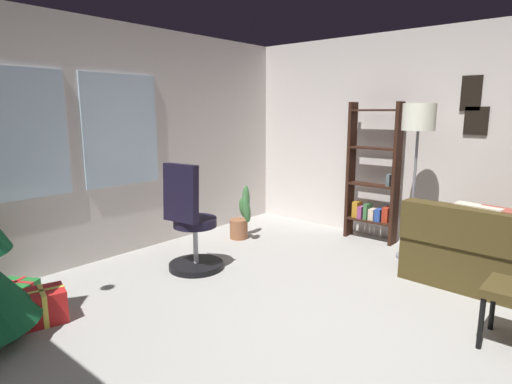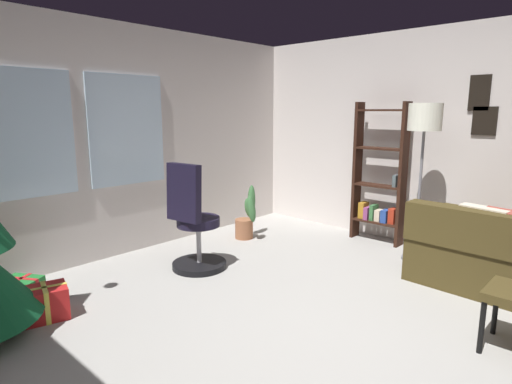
{
  "view_description": "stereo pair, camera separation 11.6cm",
  "coord_description": "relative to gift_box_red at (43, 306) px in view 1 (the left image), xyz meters",
  "views": [
    {
      "loc": [
        -2.42,
        -1.22,
        1.61
      ],
      "look_at": [
        0.07,
        0.93,
        0.97
      ],
      "focal_mm": 29.53,
      "sensor_mm": 36.0,
      "label": 1
    },
    {
      "loc": [
        -2.34,
        -1.3,
        1.61
      ],
      "look_at": [
        0.07,
        0.93,
        0.97
      ],
      "focal_mm": 29.53,
      "sensor_mm": 36.0,
      "label": 2
    }
  ],
  "objects": [
    {
      "name": "gift_box_red",
      "position": [
        0.0,
        0.0,
        0.0
      ],
      "size": [
        0.38,
        0.34,
        0.26
      ],
      "color": "red",
      "rests_on": "ground_plane"
    },
    {
      "name": "office_chair",
      "position": [
        1.46,
        -0.05,
        0.31
      ],
      "size": [
        0.56,
        0.56,
        1.11
      ],
      "color": "black",
      "rests_on": "ground_plane"
    },
    {
      "name": "wall_right_with_frames",
      "position": [
        3.89,
        -2.0,
        1.14
      ],
      "size": [
        0.12,
        5.87,
        2.54
      ],
      "color": "silver",
      "rests_on": "ground_plane"
    },
    {
      "name": "potted_plant",
      "position": [
        2.61,
        0.32,
        0.13
      ],
      "size": [
        0.36,
        0.36,
        0.67
      ],
      "color": "#945B3C",
      "rests_on": "ground_plane"
    },
    {
      "name": "wall_back_with_windows",
      "position": [
        1.19,
        0.98,
        1.15
      ],
      "size": [
        5.26,
        0.12,
        2.54
      ],
      "color": "silver",
      "rests_on": "ground_plane"
    },
    {
      "name": "ground_plane",
      "position": [
        1.21,
        -2.0,
        -0.18
      ],
      "size": [
        5.26,
        5.87,
        0.1
      ],
      "primitive_type": "cube",
      "color": "#9F9D97"
    },
    {
      "name": "gift_box_green",
      "position": [
        0.02,
        0.59,
        -0.05
      ],
      "size": [
        0.35,
        0.38,
        0.16
      ],
      "color": "#1E722D",
      "rests_on": "ground_plane"
    },
    {
      "name": "bookshelf",
      "position": [
        3.62,
        -0.96,
        0.63
      ],
      "size": [
        0.18,
        0.64,
        1.72
      ],
      "color": "black",
      "rests_on": "ground_plane"
    },
    {
      "name": "floor_lamp",
      "position": [
        3.27,
        -1.6,
        1.29
      ],
      "size": [
        0.34,
        0.34,
        1.69
      ],
      "color": "slate",
      "rests_on": "ground_plane"
    }
  ]
}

